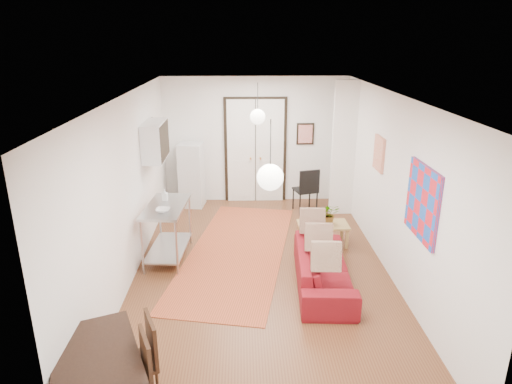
{
  "coord_description": "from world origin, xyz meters",
  "views": [
    {
      "loc": [
        -0.31,
        -6.84,
        3.74
      ],
      "look_at": [
        -0.08,
        0.41,
        1.25
      ],
      "focal_mm": 32.0,
      "sensor_mm": 36.0,
      "label": 1
    }
  ],
  "objects_px": {
    "sofa": "(323,268)",
    "dining_chair_near": "(134,351)",
    "black_side_chair": "(305,184)",
    "fridge": "(192,175)",
    "kitchen_counter": "(167,224)",
    "dining_table": "(97,366)",
    "coffee_table": "(323,227)",
    "dining_chair_far": "(128,370)"
  },
  "relations": [
    {
      "from": "sofa",
      "to": "dining_chair_near",
      "type": "height_order",
      "value": "dining_chair_near"
    },
    {
      "from": "dining_chair_near",
      "to": "black_side_chair",
      "type": "distance_m",
      "value": 6.13
    },
    {
      "from": "fridge",
      "to": "dining_chair_near",
      "type": "relative_size",
      "value": 1.51
    },
    {
      "from": "dining_chair_near",
      "to": "fridge",
      "type": "bearing_deg",
      "value": 157.34
    },
    {
      "from": "kitchen_counter",
      "to": "fridge",
      "type": "distance_m",
      "value": 2.66
    },
    {
      "from": "sofa",
      "to": "fridge",
      "type": "relative_size",
      "value": 1.41
    },
    {
      "from": "dining_table",
      "to": "dining_chair_near",
      "type": "relative_size",
      "value": 1.67
    },
    {
      "from": "kitchen_counter",
      "to": "dining_table",
      "type": "bearing_deg",
      "value": -87.79
    },
    {
      "from": "coffee_table",
      "to": "dining_table",
      "type": "relative_size",
      "value": 0.58
    },
    {
      "from": "fridge",
      "to": "dining_chair_far",
      "type": "height_order",
      "value": "fridge"
    },
    {
      "from": "coffee_table",
      "to": "kitchen_counter",
      "type": "distance_m",
      "value": 2.87
    },
    {
      "from": "dining_chair_far",
      "to": "fridge",
      "type": "bearing_deg",
      "value": 157.35
    },
    {
      "from": "dining_chair_near",
      "to": "dining_chair_far",
      "type": "height_order",
      "value": "same"
    },
    {
      "from": "kitchen_counter",
      "to": "dining_chair_near",
      "type": "distance_m",
      "value": 3.27
    },
    {
      "from": "kitchen_counter",
      "to": "dining_table",
      "type": "distance_m",
      "value": 3.65
    },
    {
      "from": "coffee_table",
      "to": "black_side_chair",
      "type": "bearing_deg",
      "value": 93.26
    },
    {
      "from": "fridge",
      "to": "dining_chair_far",
      "type": "bearing_deg",
      "value": -82.17
    },
    {
      "from": "dining_chair_far",
      "to": "sofa",
      "type": "bearing_deg",
      "value": 113.57
    },
    {
      "from": "sofa",
      "to": "coffee_table",
      "type": "relative_size",
      "value": 2.2
    },
    {
      "from": "coffee_table",
      "to": "black_side_chair",
      "type": "distance_m",
      "value": 1.85
    },
    {
      "from": "fridge",
      "to": "dining_chair_near",
      "type": "bearing_deg",
      "value": -82.18
    },
    {
      "from": "coffee_table",
      "to": "dining_chair_far",
      "type": "height_order",
      "value": "dining_chair_far"
    },
    {
      "from": "dining_table",
      "to": "kitchen_counter",
      "type": "bearing_deg",
      "value": 88.04
    },
    {
      "from": "sofa",
      "to": "dining_chair_far",
      "type": "xyz_separation_m",
      "value": [
        -2.42,
        -2.51,
        0.26
      ]
    },
    {
      "from": "coffee_table",
      "to": "dining_table",
      "type": "xyz_separation_m",
      "value": [
        -2.94,
        -4.12,
        0.34
      ]
    },
    {
      "from": "fridge",
      "to": "dining_chair_far",
      "type": "relative_size",
      "value": 1.51
    },
    {
      "from": "sofa",
      "to": "dining_chair_near",
      "type": "bearing_deg",
      "value": 136.13
    },
    {
      "from": "kitchen_counter",
      "to": "dining_chair_far",
      "type": "distance_m",
      "value": 3.56
    },
    {
      "from": "kitchen_counter",
      "to": "fridge",
      "type": "relative_size",
      "value": 0.91
    },
    {
      "from": "sofa",
      "to": "coffee_table",
      "type": "bearing_deg",
      "value": -5.82
    },
    {
      "from": "dining_chair_far",
      "to": "black_side_chair",
      "type": "distance_m",
      "value": 6.39
    },
    {
      "from": "kitchen_counter",
      "to": "dining_chair_near",
      "type": "height_order",
      "value": "kitchen_counter"
    },
    {
      "from": "coffee_table",
      "to": "fridge",
      "type": "xyz_separation_m",
      "value": [
        -2.65,
        2.18,
        0.38
      ]
    },
    {
      "from": "kitchen_counter",
      "to": "dining_chair_near",
      "type": "bearing_deg",
      "value": -83.3
    },
    {
      "from": "sofa",
      "to": "dining_table",
      "type": "bearing_deg",
      "value": 137.68
    },
    {
      "from": "coffee_table",
      "to": "dining_table",
      "type": "bearing_deg",
      "value": -125.54
    },
    {
      "from": "coffee_table",
      "to": "dining_chair_near",
      "type": "relative_size",
      "value": 0.97
    },
    {
      "from": "dining_chair_far",
      "to": "dining_table",
      "type": "bearing_deg",
      "value": -92.48
    },
    {
      "from": "coffee_table",
      "to": "dining_chair_far",
      "type": "relative_size",
      "value": 0.97
    },
    {
      "from": "black_side_chair",
      "to": "fridge",
      "type": "bearing_deg",
      "value": -23.13
    },
    {
      "from": "coffee_table",
      "to": "dining_table",
      "type": "height_order",
      "value": "dining_table"
    },
    {
      "from": "sofa",
      "to": "kitchen_counter",
      "type": "distance_m",
      "value": 2.79
    }
  ]
}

